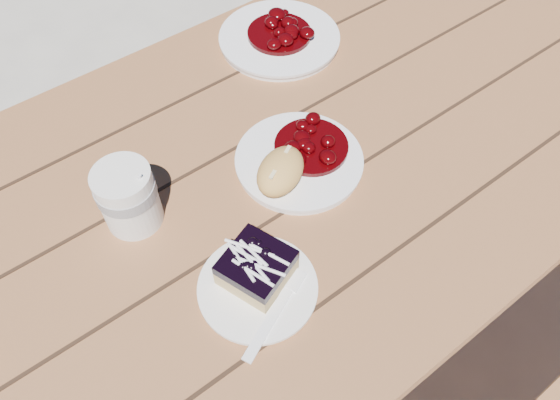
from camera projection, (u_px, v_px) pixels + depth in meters
ground at (280, 335)px, 1.54m from camera, size 60.00×60.00×0.00m
picnic_table at (280, 219)px, 1.06m from camera, size 2.00×1.55×0.75m
main_plate at (299, 162)px, 0.93m from camera, size 0.21×0.21×0.02m
goulash_stew at (312, 140)px, 0.92m from camera, size 0.13×0.13×0.04m
bread_roll at (280, 171)px, 0.87m from camera, size 0.12×0.11×0.05m
dessert_plate at (258, 288)px, 0.79m from camera, size 0.17×0.17×0.01m
blueberry_cake at (257, 267)px, 0.78m from camera, size 0.11×0.11×0.05m
fork_dessert at (269, 322)px, 0.75m from camera, size 0.16×0.09×0.00m
coffee_cup at (128, 197)px, 0.82m from camera, size 0.09×0.09×0.11m
second_plate at (279, 39)px, 1.12m from camera, size 0.24×0.24×0.02m
second_stew at (279, 27)px, 1.09m from camera, size 0.13×0.13×0.04m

